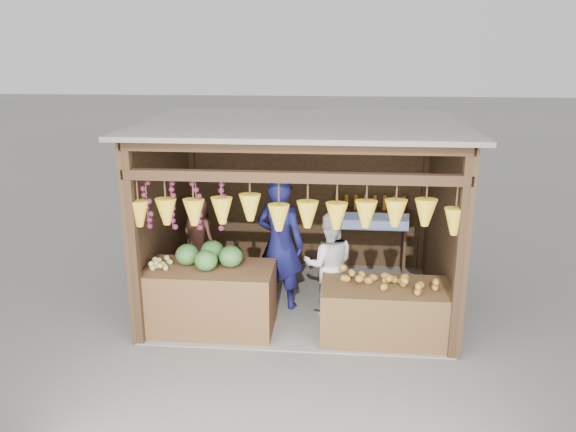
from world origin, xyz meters
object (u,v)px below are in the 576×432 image
object	(u,v)px
counter_left	(211,299)
counter_right	(387,312)
woman_standing	(329,265)
vendor_seated	(198,234)
man_standing	(280,244)

from	to	relation	value
counter_left	counter_right	bearing A→B (deg)	-0.82
counter_left	woman_standing	bearing A→B (deg)	21.27
counter_left	vendor_seated	world-z (taller)	vendor_seated
counter_right	man_standing	distance (m)	1.78
counter_left	vendor_seated	size ratio (longest dim) A/B	1.40
counter_left	man_standing	world-z (taller)	man_standing
counter_left	counter_right	size ratio (longest dim) A/B	0.99
woman_standing	vendor_seated	size ratio (longest dim) A/B	1.25
woman_standing	counter_right	bearing A→B (deg)	136.89
man_standing	vendor_seated	xyz separation A→B (m)	(-1.28, 0.41, -0.03)
counter_right	man_standing	xyz separation A→B (m)	(-1.46, 0.82, 0.60)
woman_standing	vendor_seated	xyz separation A→B (m)	(-1.98, 0.59, 0.18)
counter_right	man_standing	size ratio (longest dim) A/B	0.88
man_standing	woman_standing	distance (m)	0.75
counter_left	woman_standing	size ratio (longest dim) A/B	1.12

